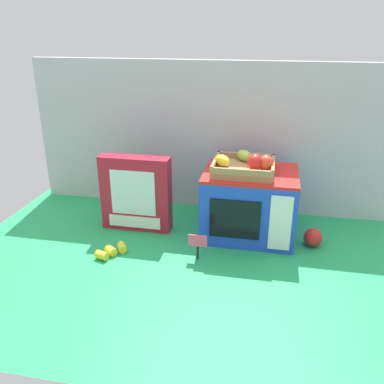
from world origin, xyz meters
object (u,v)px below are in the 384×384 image
loose_toy_banana (112,251)px  loose_toy_apple (313,237)px  food_groups_crate (245,166)px  price_sign (198,243)px  cookie_set_box (136,193)px  toy_microwave (249,203)px

loose_toy_banana → loose_toy_apple: bearing=16.4°
loose_toy_banana → food_groups_crate: bearing=29.4°
price_sign → cookie_set_box: bearing=146.1°
cookie_set_box → loose_toy_banana: bearing=-96.0°
toy_microwave → loose_toy_apple: size_ratio=5.10×
cookie_set_box → price_sign: cookie_set_box is taller
cookie_set_box → loose_toy_apple: 0.73m
food_groups_crate → loose_toy_apple: bearing=-8.5°
food_groups_crate → cookie_set_box: food_groups_crate is taller
cookie_set_box → toy_microwave: bearing=5.2°
toy_microwave → price_sign: 0.30m
toy_microwave → cookie_set_box: size_ratio=1.16×
food_groups_crate → loose_toy_apple: food_groups_crate is taller
food_groups_crate → price_sign: (-0.14, -0.23, -0.23)m
cookie_set_box → loose_toy_apple: size_ratio=4.40×
cookie_set_box → loose_toy_banana: (-0.02, -0.23, -0.14)m
loose_toy_banana → loose_toy_apple: (0.75, 0.22, 0.02)m
loose_toy_banana → price_sign: bearing=6.0°
food_groups_crate → price_sign: 0.36m
food_groups_crate → price_sign: food_groups_crate is taller
toy_microwave → cookie_set_box: (-0.46, -0.04, 0.02)m
food_groups_crate → cookie_set_box: 0.46m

